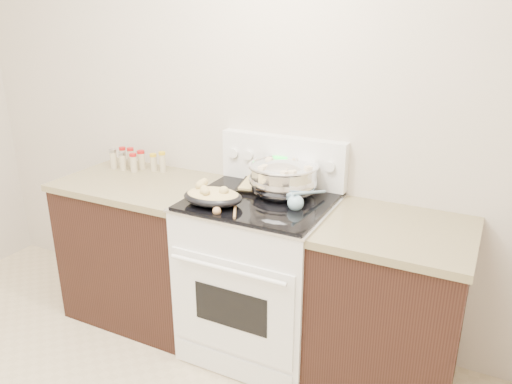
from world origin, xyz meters
The scene contains 9 objects.
counter_left centered at (-0.48, 1.43, 0.46)m, with size 0.93×0.67×0.92m.
counter_right centered at (1.08, 1.43, 0.46)m, with size 0.73×0.67×0.92m.
kitchen_range centered at (0.35, 1.42, 0.49)m, with size 0.78×0.73×1.22m.
mixing_bowl centered at (0.43, 1.54, 1.03)m, with size 0.41×0.41×0.23m.
roasting_pan centered at (0.16, 1.24, 0.99)m, with size 0.35×0.26×0.11m.
baking_sheet centered at (0.35, 1.60, 0.96)m, with size 0.44×0.35×0.06m.
wooden_spoon centered at (0.26, 1.18, 0.95)m, with size 0.14×0.26×0.04m.
blue_ladle centered at (0.58, 1.39, 0.98)m, with size 0.12×0.28×0.10m.
spice_jars centered at (-0.65, 1.60, 0.98)m, with size 0.38×0.13×0.13m.
Camera 1 is at (1.45, -0.82, 1.91)m, focal length 35.00 mm.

